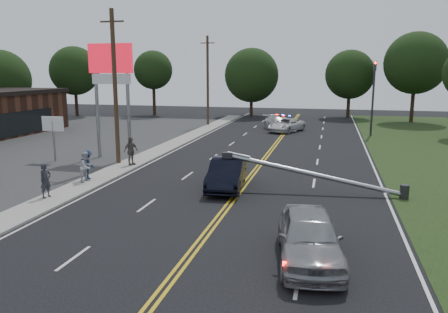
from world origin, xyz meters
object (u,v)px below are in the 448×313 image
(crashed_sedan, at_px, (227,174))
(bystander_a, at_px, (46,180))
(bystander_d, at_px, (131,151))
(utility_pole_mid, at_px, (115,88))
(emergency_b, at_px, (280,123))
(fallen_streetlight, at_px, (323,176))
(bystander_b, at_px, (86,167))
(traffic_signal, at_px, (373,92))
(bystander_c, at_px, (87,165))
(small_sign, at_px, (53,128))
(utility_pole_far, at_px, (208,81))
(waiting_sedan, at_px, (309,237))
(pylon_sign, at_px, (111,73))
(emergency_a, at_px, (286,125))

(crashed_sedan, relative_size, bystander_a, 2.86)
(bystander_a, bearing_deg, bystander_d, 9.18)
(utility_pole_mid, relative_size, emergency_b, 1.94)
(fallen_streetlight, xyz_separation_m, emergency_b, (-4.92, 23.77, -0.17))
(utility_pole_mid, distance_m, bystander_b, 6.53)
(traffic_signal, relative_size, bystander_c, 4.22)
(small_sign, relative_size, utility_pole_far, 0.31)
(traffic_signal, bearing_deg, crashed_sedan, -112.27)
(emergency_b, xyz_separation_m, bystander_a, (-8.05, -28.05, 0.22))
(waiting_sedan, xyz_separation_m, bystander_a, (-12.71, 4.06, 0.13))
(bystander_a, bearing_deg, pylon_sign, 23.80)
(utility_pole_far, height_order, bystander_a, utility_pole_far)
(pylon_sign, distance_m, small_sign, 5.45)
(fallen_streetlight, xyz_separation_m, bystander_b, (-12.74, -1.02, 0.04))
(utility_pole_mid, relative_size, emergency_a, 2.06)
(small_sign, xyz_separation_m, fallen_streetlight, (18.19, -4.00, -1.41))
(small_sign, height_order, waiting_sedan, small_sign)
(utility_pole_far, distance_m, waiting_sedan, 37.01)
(traffic_signal, height_order, bystander_a, traffic_signal)
(fallen_streetlight, bearing_deg, emergency_a, 100.23)
(waiting_sedan, xyz_separation_m, bystander_c, (-12.66, 7.75, 0.12))
(waiting_sedan, bearing_deg, bystander_b, 141.69)
(pylon_sign, bearing_deg, bystander_a, -80.51)
(utility_pole_mid, bearing_deg, emergency_b, 66.82)
(utility_pole_mid, height_order, utility_pole_far, same)
(traffic_signal, xyz_separation_m, bystander_c, (-17.03, -22.58, -3.25))
(utility_pole_far, relative_size, bystander_b, 5.95)
(small_sign, distance_m, bystander_b, 7.53)
(pylon_sign, distance_m, fallen_streetlight, 16.66)
(pylon_sign, relative_size, bystander_d, 4.31)
(utility_pole_mid, distance_m, waiting_sedan, 18.51)
(utility_pole_far, bearing_deg, fallen_streetlight, -62.76)
(fallen_streetlight, relative_size, utility_pole_mid, 0.94)
(crashed_sedan, xyz_separation_m, waiting_sedan, (4.70, -8.19, 0.04))
(crashed_sedan, bearing_deg, small_sign, 156.93)
(traffic_signal, xyz_separation_m, emergency_a, (-8.23, 0.82, -3.53))
(utility_pole_far, bearing_deg, small_sign, -102.31)
(small_sign, height_order, emergency_a, small_sign)
(small_sign, bearing_deg, emergency_a, 53.20)
(emergency_a, relative_size, emergency_b, 0.94)
(utility_pole_far, distance_m, crashed_sedan, 27.81)
(pylon_sign, distance_m, bystander_a, 11.57)
(utility_pole_far, distance_m, bystander_c, 26.91)
(emergency_b, relative_size, bystander_c, 3.08)
(pylon_sign, distance_m, bystander_d, 6.02)
(fallen_streetlight, height_order, utility_pole_far, utility_pole_far)
(utility_pole_mid, xyz_separation_m, crashed_sedan, (8.43, -4.15, -4.29))
(emergency_a, xyz_separation_m, bystander_c, (-8.80, -23.40, 0.28))
(small_sign, xyz_separation_m, bystander_c, (5.27, -4.59, -1.38))
(fallen_streetlight, distance_m, emergency_b, 24.27)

